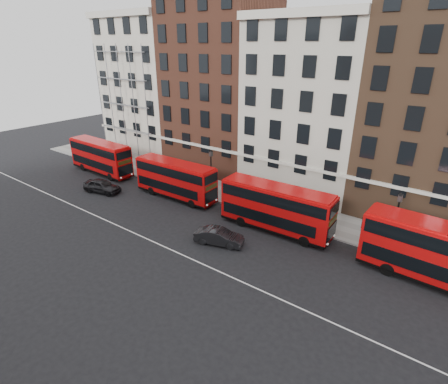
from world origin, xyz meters
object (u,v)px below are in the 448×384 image
Objects in this scene: bus_d at (443,255)px; bus_c at (276,207)px; bus_a at (101,156)px; car_front at (219,237)px; bus_b at (175,179)px; car_rear at (102,186)px.

bus_c is at bearing -177.83° from bus_d.
bus_a is 2.42× the size of car_front.
bus_b is at bearing 44.63° from car_front.
car_front is at bearing -28.02° from bus_b.
bus_d is at bearing 1.37° from bus_a.
bus_b reaches higher than car_rear.
car_rear is at bearing 68.46° from car_front.
bus_a is at bearing -177.84° from bus_d.
bus_d is (13.24, 0.00, 0.10)m from bus_c.
bus_b is 9.04m from car_rear.
car_front is (17.83, -0.94, -0.08)m from car_rear.
bus_c is 2.48× the size of car_front.
bus_d reaches higher than car_rear.
bus_b is at bearing 177.89° from bus_c.
bus_a is 0.93× the size of bus_d.
bus_d is at bearing -96.34° from car_rear.
bus_a is 39.41m from bus_d.
bus_c is at bearing -92.01° from car_rear.
bus_c is 20.96m from car_rear.
bus_b is 25.81m from bus_d.
car_rear is at bearing -34.31° from bus_a.
car_rear is at bearing -154.09° from bus_b.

